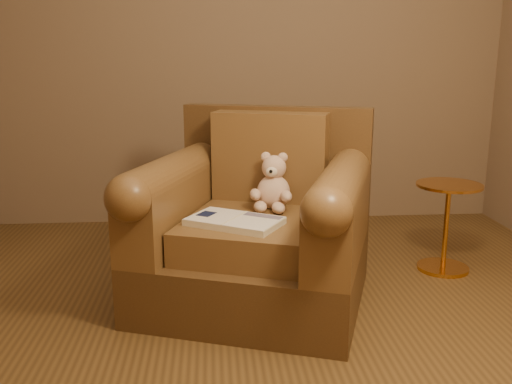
{
  "coord_description": "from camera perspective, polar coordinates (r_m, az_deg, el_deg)",
  "views": [
    {
      "loc": [
        -0.25,
        -2.42,
        1.29
      ],
      "look_at": [
        -0.03,
        0.39,
        0.61
      ],
      "focal_mm": 40.0,
      "sensor_mm": 36.0,
      "label": 1
    }
  ],
  "objects": [
    {
      "name": "floor",
      "position": [
        2.76,
        1.3,
        -14.39
      ],
      "size": [
        4.0,
        4.0,
        0.0
      ],
      "primitive_type": "plane",
      "color": "brown",
      "rests_on": "ground"
    },
    {
      "name": "armchair",
      "position": [
        3.06,
        0.16,
        -3.64
      ],
      "size": [
        1.4,
        1.37,
        1.0
      ],
      "rotation": [
        0.0,
        0.0,
        -0.34
      ],
      "color": "#51351B",
      "rests_on": "floor"
    },
    {
      "name": "teddy_bear",
      "position": [
        3.07,
        1.7,
        0.47
      ],
      "size": [
        0.22,
        0.26,
        0.31
      ],
      "rotation": [
        0.0,
        0.0,
        -0.3
      ],
      "color": "beige",
      "rests_on": "armchair"
    },
    {
      "name": "guidebook",
      "position": [
        2.81,
        -2.16,
        -2.94
      ],
      "size": [
        0.52,
        0.45,
        0.04
      ],
      "rotation": [
        0.0,
        0.0,
        -0.54
      ],
      "color": "beige",
      "rests_on": "armchair"
    },
    {
      "name": "side_table",
      "position": [
        3.65,
        18.49,
        -3.06
      ],
      "size": [
        0.39,
        0.39,
        0.54
      ],
      "color": "gold",
      "rests_on": "floor"
    }
  ]
}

